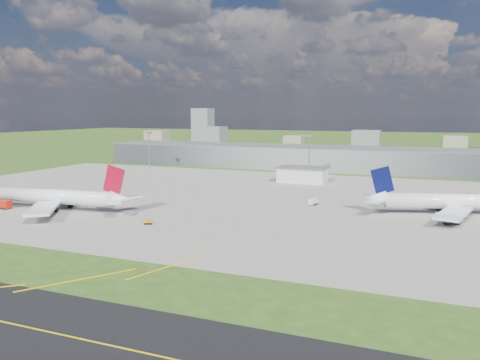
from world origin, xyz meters
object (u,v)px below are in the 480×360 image
at_px(tug_yellow, 148,222).
at_px(van_white_far, 442,216).
at_px(airliner_red_twin, 56,197).
at_px(van_white_near, 313,202).
at_px(airliner_blue_quad, 464,201).
at_px(fire_truck, 2,205).

distance_m(tug_yellow, van_white_far, 106.23).
distance_m(airliner_red_twin, van_white_far, 149.00).
bearing_deg(van_white_near, van_white_far, -83.44).
bearing_deg(airliner_blue_quad, tug_yellow, -166.89).
xyz_separation_m(airliner_red_twin, fire_truck, (-21.56, -6.93, -3.33)).
height_order(airliner_red_twin, van_white_near, airliner_red_twin).
relative_size(airliner_red_twin, van_white_far, 13.76).
xyz_separation_m(fire_truck, van_white_near, (115.72, 54.31, -0.46)).
height_order(airliner_blue_quad, van_white_near, airliner_blue_quad).
bearing_deg(airliner_red_twin, van_white_near, -157.00).
distance_m(airliner_blue_quad, tug_yellow, 118.54).
distance_m(van_white_near, van_white_far, 50.72).
distance_m(airliner_red_twin, fire_truck, 22.89).
bearing_deg(airliner_red_twin, tug_yellow, 166.81).
xyz_separation_m(fire_truck, van_white_far, (165.57, 44.96, -0.52)).
bearing_deg(airliner_blue_quad, fire_truck, -178.04).
height_order(airliner_red_twin, fire_truck, airliner_red_twin).
bearing_deg(van_white_far, van_white_near, 157.54).
xyz_separation_m(airliner_blue_quad, tug_yellow, (-103.24, -58.09, -4.29)).
bearing_deg(airliner_blue_quad, van_white_near, 166.38).
xyz_separation_m(tug_yellow, van_white_far, (95.70, 46.10, 0.38)).
height_order(fire_truck, van_white_near, fire_truck).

